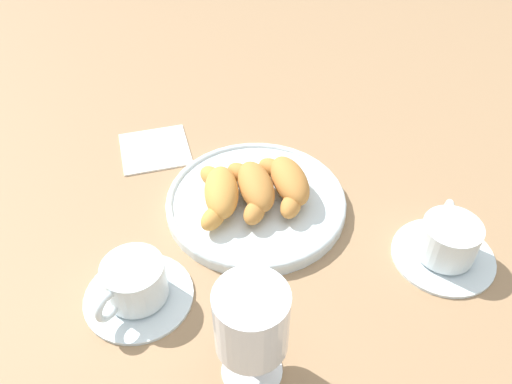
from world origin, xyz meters
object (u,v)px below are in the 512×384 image
at_px(croissant_large, 288,182).
at_px(juice_glass_left, 251,324).
at_px(pastry_plate, 256,202).
at_px(coffee_cup_near, 447,243).
at_px(folded_napkin, 155,148).
at_px(croissant_small, 254,187).
at_px(croissant_extra, 219,193).
at_px(coffee_cup_far, 135,285).

bearing_deg(croissant_large, juice_glass_left, 151.88).
bearing_deg(pastry_plate, coffee_cup_near, -128.31).
bearing_deg(folded_napkin, coffee_cup_near, -136.36).
xyz_separation_m(croissant_small, folded_napkin, (0.18, 0.12, -0.04)).
height_order(pastry_plate, croissant_extra, croissant_extra).
height_order(croissant_small, croissant_extra, same).
relative_size(pastry_plate, coffee_cup_near, 1.93).
xyz_separation_m(juice_glass_left, folded_napkin, (0.43, 0.04, -0.09)).
distance_m(croissant_large, folded_napkin, 0.25).
xyz_separation_m(pastry_plate, croissant_large, (-0.00, -0.05, 0.03)).
bearing_deg(folded_napkin, croissant_extra, -159.30).
xyz_separation_m(coffee_cup_far, juice_glass_left, (-0.14, -0.11, 0.07)).
xyz_separation_m(coffee_cup_near, coffee_cup_far, (0.06, 0.40, 0.00)).
distance_m(croissant_small, folded_napkin, 0.22).
bearing_deg(croissant_small, croissant_large, -93.83).
relative_size(croissant_small, coffee_cup_near, 1.01).
bearing_deg(croissant_large, pastry_plate, 86.12).
distance_m(coffee_cup_far, juice_glass_left, 0.18).
bearing_deg(coffee_cup_near, coffee_cup_far, 82.03).
distance_m(croissant_small, coffee_cup_near, 0.27).
distance_m(pastry_plate, croissant_small, 0.03).
bearing_deg(croissant_large, folded_napkin, 42.28).
bearing_deg(coffee_cup_near, pastry_plate, 51.69).
relative_size(croissant_small, juice_glass_left, 0.98).
distance_m(pastry_plate, croissant_extra, 0.06).
height_order(croissant_large, folded_napkin, croissant_large).
relative_size(coffee_cup_far, juice_glass_left, 0.97).
bearing_deg(coffee_cup_far, coffee_cup_near, -97.97).
relative_size(croissant_large, coffee_cup_far, 1.01).
bearing_deg(folded_napkin, pastry_plate, -146.38).
bearing_deg(pastry_plate, croissant_extra, 85.76).
relative_size(pastry_plate, folded_napkin, 2.38).
xyz_separation_m(croissant_extra, coffee_cup_far, (-0.11, 0.14, -0.01)).
bearing_deg(juice_glass_left, croissant_extra, -6.83).
height_order(juice_glass_left, folded_napkin, juice_glass_left).
distance_m(croissant_extra, juice_glass_left, 0.26).
bearing_deg(coffee_cup_near, juice_glass_left, 105.25).
bearing_deg(coffee_cup_far, croissant_small, -59.30).
bearing_deg(coffee_cup_near, croissant_small, 52.08).
relative_size(coffee_cup_near, folded_napkin, 1.24).
relative_size(juice_glass_left, folded_napkin, 1.27).
relative_size(coffee_cup_far, folded_napkin, 1.24).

